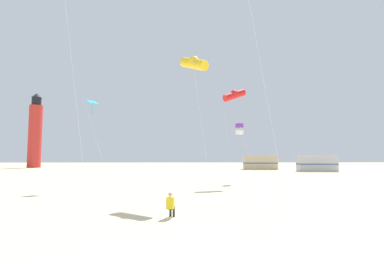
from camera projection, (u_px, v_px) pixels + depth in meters
The scene contains 8 objects.
kite_flyer_standing at pixel (171, 204), 13.10m from camera, with size 0.40×0.55×1.16m.
kite_diamond_cyan at pixel (93, 105), 25.03m from camera, with size 2.54×2.54×7.67m.
kite_box_violet at pixel (239, 129), 30.51m from camera, with size 2.43×2.43×6.18m.
kite_tube_scarlet at pixel (234, 95), 28.37m from camera, with size 2.54×2.06×9.47m.
kite_tube_gold at pixel (194, 63), 19.83m from camera, with size 2.22×2.39×9.87m.
lighthouse_distant at pixel (35, 133), 64.50m from camera, with size 2.80×2.80×16.80m.
rv_van_tan at pixel (260, 162), 56.19m from camera, with size 6.57×2.71×2.80m.
rv_van_silver at pixel (317, 163), 49.70m from camera, with size 6.55×2.66×2.80m.
Camera 1 is at (0.31, -6.30, 2.86)m, focal length 26.89 mm.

